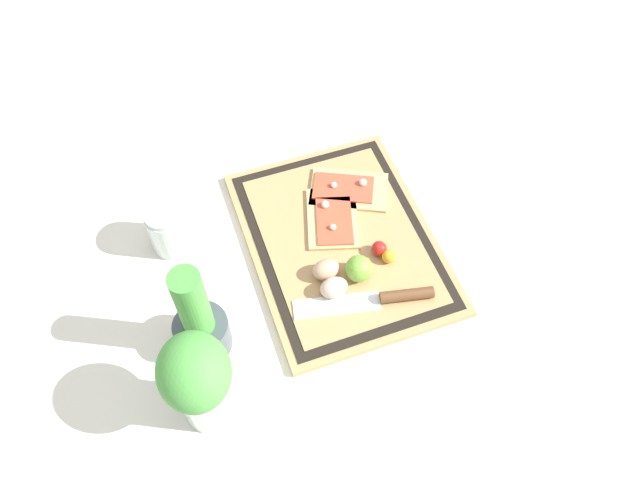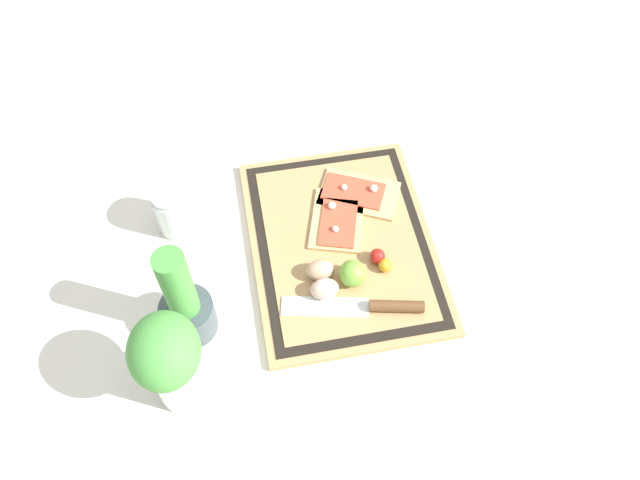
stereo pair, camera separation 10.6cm
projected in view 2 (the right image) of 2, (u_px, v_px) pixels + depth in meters
ground_plane at (342, 246)px, 1.24m from camera, size 6.00×6.00×0.00m
cutting_board at (342, 244)px, 1.23m from camera, size 0.47×0.36×0.02m
pizza_slice_near at (358, 193)px, 1.29m from camera, size 0.16×0.19×0.02m
pizza_slice_far at (336, 220)px, 1.25m from camera, size 0.17×0.14×0.02m
knife at (376, 306)px, 1.14m from camera, size 0.09×0.26×0.02m
egg_brown at (320, 270)px, 1.17m from camera, size 0.04×0.05×0.04m
egg_pink at (325, 289)px, 1.14m from camera, size 0.04×0.05×0.04m
lime at (352, 273)px, 1.15m from camera, size 0.05×0.05×0.05m
cherry_tomato_red at (377, 256)px, 1.19m from camera, size 0.03×0.03×0.03m
cherry_tomato_yellow at (385, 265)px, 1.18m from camera, size 0.03×0.03×0.03m
herb_pot at (185, 305)px, 1.08m from camera, size 0.10×0.10×0.23m
sauce_jar at (176, 212)px, 1.23m from camera, size 0.08×0.08×0.11m
herb_glass at (169, 361)px, 0.96m from camera, size 0.13×0.11×0.22m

